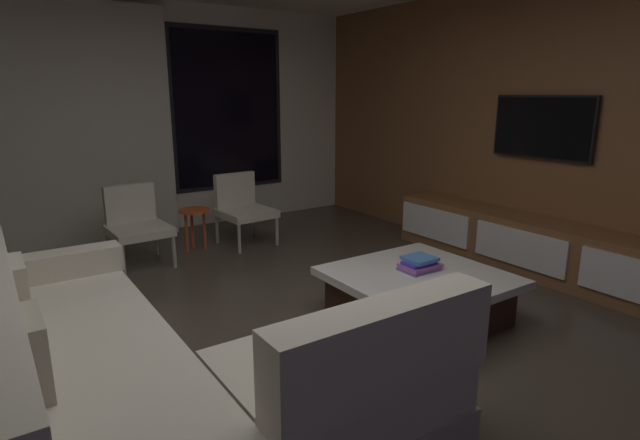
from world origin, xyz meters
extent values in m
plane|color=#473D33|center=(0.00, 0.00, 0.00)|extent=(9.20, 9.20, 0.00)
cube|color=silver|center=(0.00, 3.66, 1.35)|extent=(6.60, 0.12, 2.70)
cube|color=black|center=(1.30, 3.60, 1.45)|extent=(1.52, 0.02, 2.02)
cube|color=black|center=(1.30, 3.58, 1.45)|extent=(1.40, 0.03, 1.90)
cube|color=beige|center=(-0.55, 3.48, 1.30)|extent=(2.10, 0.12, 2.60)
cube|color=brown|center=(3.06, 0.00, 1.35)|extent=(0.12, 7.80, 2.70)
cube|color=#B1A997|center=(-1.11, 0.05, 0.09)|extent=(0.90, 2.50, 0.18)
cube|color=beige|center=(-1.11, 0.05, 0.30)|extent=(0.86, 2.42, 0.24)
cube|color=beige|center=(-1.11, 1.20, 0.51)|extent=(0.90, 0.20, 0.18)
cube|color=#B1A997|center=(-0.13, -0.75, 0.09)|extent=(1.10, 0.90, 0.18)
cube|color=beige|center=(-0.13, -0.75, 0.30)|extent=(1.07, 0.86, 0.24)
cube|color=beige|center=(-0.13, -1.10, 0.62)|extent=(1.10, 0.20, 0.40)
cube|color=beige|center=(-1.34, 0.60, 0.58)|extent=(0.10, 0.36, 0.36)
cube|color=#B2A893|center=(-1.34, -0.25, 0.58)|extent=(0.10, 0.36, 0.36)
cube|color=#382016|center=(1.16, -0.02, 0.15)|extent=(1.00, 1.00, 0.30)
cube|color=white|center=(1.16, -0.02, 0.33)|extent=(1.16, 1.16, 0.06)
cube|color=slate|center=(1.21, 0.03, 0.37)|extent=(0.28, 0.20, 0.02)
cube|color=#D662C3|center=(1.24, 0.05, 0.39)|extent=(0.29, 0.21, 0.02)
cube|color=#3B36C4|center=(1.21, 0.04, 0.42)|extent=(0.23, 0.15, 0.03)
cube|color=#4882C7|center=(1.23, 0.05, 0.44)|extent=(0.22, 0.21, 0.03)
cylinder|color=#B2ADA0|center=(1.22, 2.24, 0.18)|extent=(0.04, 0.04, 0.36)
cylinder|color=#B2ADA0|center=(0.74, 2.20, 0.18)|extent=(0.04, 0.04, 0.36)
cylinder|color=#B2ADA0|center=(1.18, 2.73, 0.18)|extent=(0.04, 0.04, 0.36)
cylinder|color=#B2ADA0|center=(0.71, 2.70, 0.18)|extent=(0.04, 0.04, 0.36)
cube|color=beige|center=(0.96, 2.47, 0.36)|extent=(0.58, 0.60, 0.08)
cube|color=beige|center=(0.95, 2.71, 0.59)|extent=(0.49, 0.12, 0.38)
cylinder|color=#B2ADA0|center=(0.02, 2.14, 0.18)|extent=(0.04, 0.04, 0.36)
cylinder|color=#B2ADA0|center=(-0.45, 2.11, 0.18)|extent=(0.04, 0.04, 0.36)
cylinder|color=#B2ADA0|center=(0.00, 2.64, 0.18)|extent=(0.04, 0.04, 0.36)
cylinder|color=#B2ADA0|center=(-0.48, 2.61, 0.18)|extent=(0.04, 0.04, 0.36)
cube|color=beige|center=(-0.23, 2.38, 0.36)|extent=(0.56, 0.58, 0.08)
cube|color=beige|center=(-0.24, 2.62, 0.59)|extent=(0.49, 0.10, 0.38)
cylinder|color=#BF4C1E|center=(0.30, 2.55, 0.23)|extent=(0.03, 0.03, 0.46)
cylinder|color=#BF4C1E|center=(0.50, 2.55, 0.23)|extent=(0.03, 0.03, 0.46)
cylinder|color=#BF4C1E|center=(0.40, 2.65, 0.23)|extent=(0.03, 0.03, 0.46)
cylinder|color=#BF4C1E|center=(0.40, 2.55, 0.45)|extent=(0.32, 0.32, 0.02)
cube|color=brown|center=(2.78, 0.10, 0.26)|extent=(0.44, 3.10, 0.52)
cube|color=white|center=(2.55, 0.10, 0.29)|extent=(0.02, 0.93, 0.33)
cube|color=white|center=(2.55, 1.15, 0.29)|extent=(0.02, 0.93, 0.33)
cube|color=#352214|center=(2.74, -0.75, 0.12)|extent=(0.33, 0.68, 0.19)
cube|color=#BF9B96|center=(2.74, -0.84, 0.11)|extent=(0.03, 0.04, 0.18)
cube|color=#4E76B2|center=(2.74, -0.67, 0.11)|extent=(0.03, 0.04, 0.16)
cube|color=#93D399|center=(2.74, -0.49, 0.10)|extent=(0.03, 0.04, 0.16)
cube|color=black|center=(2.95, 0.25, 1.35)|extent=(0.04, 1.00, 0.58)
cube|color=black|center=(2.95, 0.25, 1.35)|extent=(0.05, 0.96, 0.54)
camera|label=1|loc=(-1.42, -2.52, 1.65)|focal=28.31mm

